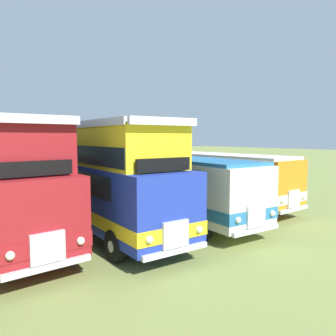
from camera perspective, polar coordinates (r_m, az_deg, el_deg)
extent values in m
plane|color=olive|center=(14.95, -11.99, -10.03)|extent=(200.00, 200.00, 0.00)
cube|color=maroon|center=(13.92, -26.97, -6.97)|extent=(3.00, 10.04, 0.44)
cube|color=#19232D|center=(9.04, -20.54, -5.03)|extent=(2.20, 0.20, 0.90)
cube|color=silver|center=(9.24, -20.05, -12.78)|extent=(0.90, 0.16, 0.80)
cube|color=silver|center=(9.38, -19.89, -15.74)|extent=(2.30, 0.25, 0.16)
sphere|color=#EAEACC|center=(9.55, -14.82, -12.05)|extent=(0.22, 0.22, 0.22)
sphere|color=#EAEACC|center=(9.00, -25.60, -13.49)|extent=(0.22, 0.22, 0.22)
cube|color=silver|center=(9.34, -21.83, 7.88)|extent=(2.40, 0.21, 0.24)
cube|color=silver|center=(14.18, -22.99, 6.82)|extent=(0.51, 8.99, 0.24)
cube|color=black|center=(9.41, -21.65, -0.07)|extent=(1.90, 0.21, 0.40)
cylinder|color=black|center=(11.27, -17.17, -12.49)|extent=(0.33, 1.05, 1.04)
cylinder|color=silver|center=(11.33, -16.46, -12.38)|extent=(0.04, 0.36, 0.36)
cylinder|color=black|center=(17.29, -25.43, -6.56)|extent=(0.33, 1.05, 1.04)
cylinder|color=silver|center=(17.33, -24.95, -6.52)|extent=(0.04, 0.36, 0.36)
cube|color=#1E339E|center=(14.36, -11.69, -3.70)|extent=(2.85, 10.88, 2.30)
cube|color=yellow|center=(14.47, -11.65, -6.05)|extent=(2.89, 10.92, 0.44)
cube|color=#19232D|center=(14.65, -12.35, -1.17)|extent=(2.80, 8.48, 0.76)
cube|color=#19232D|center=(9.64, 0.92, -4.07)|extent=(2.20, 0.17, 0.90)
cube|color=silver|center=(9.83, 1.29, -11.36)|extent=(0.90, 0.15, 0.80)
cube|color=silver|center=(9.97, 1.39, -14.15)|extent=(2.30, 0.21, 0.16)
sphere|color=#EAEACC|center=(10.36, 5.41, -10.51)|extent=(0.22, 0.22, 0.22)
sphere|color=#EAEACC|center=(9.35, -3.23, -12.26)|extent=(0.22, 0.22, 0.22)
cube|color=yellow|center=(14.43, -12.22, 3.91)|extent=(2.72, 9.98, 1.50)
cube|color=silver|center=(9.88, -0.57, 8.09)|extent=(2.40, 0.18, 0.24)
cube|color=silver|center=(18.62, -17.61, 6.52)|extent=(2.40, 0.18, 0.24)
cube|color=silver|center=(14.93, -8.00, 7.09)|extent=(0.42, 9.90, 0.24)
cube|color=silver|center=(14.01, -16.85, 7.04)|extent=(0.42, 9.90, 0.24)
cube|color=#19232D|center=(14.44, -12.20, 2.72)|extent=(2.76, 9.88, 0.64)
cube|color=black|center=(9.95, -0.73, 0.58)|extent=(1.90, 0.18, 0.40)
cylinder|color=black|center=(11.93, 1.06, -11.26)|extent=(0.31, 1.05, 1.04)
cylinder|color=silver|center=(12.01, 1.65, -11.14)|extent=(0.03, 0.36, 0.36)
cylinder|color=black|center=(10.80, -9.14, -13.11)|extent=(0.31, 1.05, 1.04)
cylinder|color=silver|center=(10.74, -9.88, -13.23)|extent=(0.03, 0.36, 0.36)
cylinder|color=black|center=(18.28, -12.78, -5.56)|extent=(0.31, 1.05, 1.04)
cylinder|color=silver|center=(18.33, -12.34, -5.52)|extent=(0.03, 0.36, 0.36)
cylinder|color=black|center=(17.56, -19.78, -6.18)|extent=(0.31, 1.05, 1.04)
cylinder|color=silver|center=(17.53, -20.26, -6.22)|extent=(0.03, 0.36, 0.36)
cube|color=silver|center=(16.19, 0.67, -2.59)|extent=(3.06, 10.68, 2.30)
cube|color=teal|center=(16.28, 0.67, -4.68)|extent=(3.11, 10.72, 0.44)
cube|color=#19232D|center=(16.45, -0.11, -0.36)|extent=(2.96, 8.28, 0.76)
cube|color=#19232D|center=(12.20, 14.67, -2.27)|extent=(2.20, 0.22, 0.90)
cube|color=silver|center=(12.35, 14.92, -8.08)|extent=(0.91, 0.17, 0.80)
cube|color=silver|center=(12.45, 14.97, -10.34)|extent=(2.30, 0.26, 0.16)
sphere|color=#EAEACC|center=(13.02, 17.59, -7.46)|extent=(0.22, 0.22, 0.22)
sphere|color=#EAEACC|center=(11.70, 12.00, -8.76)|extent=(0.22, 0.22, 0.22)
cube|color=teal|center=(16.07, 0.68, 1.73)|extent=(3.00, 10.28, 0.14)
cylinder|color=black|center=(14.39, 12.94, -8.51)|extent=(0.34, 1.05, 1.04)
cylinder|color=silver|center=(14.50, 13.36, -8.41)|extent=(0.04, 0.36, 0.36)
cylinder|color=black|center=(12.86, 5.78, -10.06)|extent=(0.34, 1.05, 1.04)
cylinder|color=silver|center=(12.77, 5.25, -10.16)|extent=(0.04, 0.36, 0.36)
cylinder|color=black|center=(19.88, -2.27, -4.56)|extent=(0.34, 1.05, 1.04)
cylinder|color=silver|center=(19.95, -1.90, -4.52)|extent=(0.04, 0.36, 0.36)
cylinder|color=black|center=(18.80, -8.29, -5.18)|extent=(0.34, 1.05, 1.04)
cylinder|color=silver|center=(18.74, -8.70, -5.22)|extent=(0.04, 0.36, 0.36)
cube|color=orange|center=(19.21, 8.26, -1.40)|extent=(2.76, 9.75, 2.30)
cube|color=white|center=(19.29, 8.24, -3.17)|extent=(2.80, 9.79, 0.44)
cube|color=#19232D|center=(19.43, 7.43, 0.46)|extent=(2.73, 7.35, 0.76)
cube|color=#19232D|center=(16.25, 20.63, -0.59)|extent=(2.20, 0.16, 0.90)
cube|color=silver|center=(16.37, 20.82, -4.98)|extent=(0.90, 0.14, 0.80)
cube|color=silver|center=(16.44, 20.85, -6.70)|extent=(2.30, 0.20, 0.16)
sphere|color=#EAEACC|center=(17.13, 22.40, -4.58)|extent=(0.22, 0.22, 0.22)
sphere|color=#EAEACC|center=(15.60, 19.15, -5.41)|extent=(0.22, 0.22, 0.22)
cube|color=white|center=(19.11, 8.31, 2.24)|extent=(2.71, 9.35, 0.14)
cylinder|color=black|center=(18.29, 18.16, -5.69)|extent=(0.31, 1.05, 1.04)
cylinder|color=silver|center=(18.41, 18.42, -5.62)|extent=(0.03, 0.36, 0.36)
cylinder|color=black|center=(16.45, 13.70, -6.78)|extent=(0.31, 1.05, 1.04)
cylinder|color=silver|center=(16.34, 13.38, -6.86)|extent=(0.03, 0.36, 0.36)
cylinder|color=black|center=(22.31, 4.57, -3.49)|extent=(0.31, 1.05, 1.04)
cylinder|color=silver|center=(22.41, 4.85, -3.46)|extent=(0.03, 0.36, 0.36)
cylinder|color=black|center=(20.83, -0.08, -4.10)|extent=(0.31, 1.05, 1.04)
cylinder|color=silver|center=(20.74, -0.40, -4.14)|extent=(0.03, 0.36, 0.36)
cylinder|color=#8C704C|center=(24.61, -22.36, -3.04)|extent=(0.08, 0.08, 1.05)
cylinder|color=#8C704C|center=(26.39, -11.23, -2.21)|extent=(0.08, 0.08, 1.05)
cylinder|color=#8C704C|center=(29.03, -1.82, -1.43)|extent=(0.08, 0.08, 1.05)
cylinder|color=beige|center=(24.55, -22.39, -2.11)|extent=(21.05, 0.03, 0.03)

